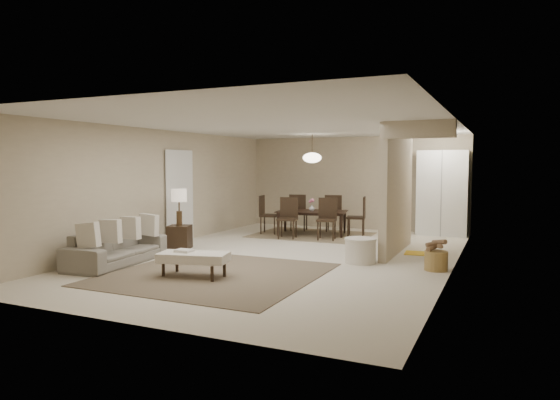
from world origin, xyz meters
The scene contains 22 objects.
floor centered at (0.00, 0.00, 0.00)m, with size 9.00×9.00×0.00m, color beige.
ceiling centered at (0.00, 0.00, 2.50)m, with size 9.00×9.00×0.00m, color white.
back_wall centered at (0.00, 4.50, 1.25)m, with size 6.00×6.00×0.00m, color tan.
left_wall centered at (-3.00, 0.00, 1.25)m, with size 9.00×9.00×0.00m, color tan.
right_wall centered at (3.00, 0.00, 1.25)m, with size 9.00×9.00×0.00m, color tan.
partition centered at (1.80, 1.25, 1.25)m, with size 0.15×2.50×2.50m, color tan.
doorway centered at (-2.97, 0.60, 1.02)m, with size 0.04×0.90×2.04m, color black.
pantry_cabinet centered at (2.35, 4.15, 1.05)m, with size 1.20×0.55×2.10m, color white.
flush_light centered at (2.30, 3.20, 2.46)m, with size 0.44×0.44×0.05m, color white.
living_rug centered at (-0.43, -1.98, 0.01)m, with size 3.20×3.20×0.01m, color brown.
sofa centered at (-2.45, -1.98, 0.30)m, with size 0.79×2.03×0.59m, color gray.
ottoman_bench centered at (-0.63, -2.28, 0.31)m, with size 1.16×0.72×0.38m.
side_table centered at (-2.40, -0.20, 0.24)m, with size 0.44×0.44×0.49m, color black.
table_lamp centered at (-2.40, -0.20, 1.05)m, with size 0.32×0.32×0.76m.
round_pouf centered at (1.44, -0.10, 0.22)m, with size 0.57×0.57×0.44m, color beige.
wicker_basket centered at (2.75, -0.21, 0.16)m, with size 0.38×0.38×0.32m, color olive.
dining_rug centered at (-0.60, 2.82, 0.01)m, with size 2.80×2.10×0.01m, color #7B694C.
dining_table centered at (-0.60, 2.82, 0.30)m, with size 1.72×0.96×0.60m, color black.
dining_chairs centered at (-0.60, 2.82, 0.49)m, with size 2.65×2.12×0.97m.
vase centered at (-0.60, 2.82, 0.68)m, with size 0.14×0.14×0.15m, color white.
yellow_mat centered at (2.38, 1.29, 0.01)m, with size 0.81×0.49×0.01m, color yellow.
pendant_light centered at (-0.60, 2.82, 1.92)m, with size 0.46×0.46×0.71m.
Camera 1 is at (3.76, -8.72, 1.76)m, focal length 32.00 mm.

